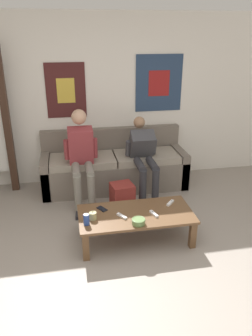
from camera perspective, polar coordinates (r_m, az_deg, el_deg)
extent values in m
plane|color=gray|center=(3.27, 1.33, -21.51)|extent=(18.00, 18.00, 0.00)
cube|color=white|center=(5.16, -4.87, 11.51)|extent=(10.00, 0.05, 2.55)
cube|color=#471E1E|center=(5.07, -10.43, 13.11)|extent=(0.58, 0.01, 0.80)
cube|color=gold|center=(5.06, -10.43, 13.10)|extent=(0.26, 0.01, 0.36)
cube|color=navy|center=(5.26, 5.76, 14.47)|extent=(0.74, 0.01, 0.86)
cube|color=maroon|center=(5.25, 5.77, 14.46)|extent=(0.33, 0.01, 0.39)
cube|color=#382319|center=(5.04, -20.00, 7.03)|extent=(0.10, 0.10, 2.05)
cube|color=#70665B|center=(5.32, -2.54, 2.50)|extent=(2.20, 0.13, 0.87)
cube|color=#70665B|center=(5.06, -1.90, -1.21)|extent=(2.20, 0.61, 0.44)
cube|color=#70665B|center=(5.01, -13.74, -1.43)|extent=(0.12, 0.61, 0.56)
cube|color=#70665B|center=(5.28, 9.30, 0.24)|extent=(0.12, 0.61, 0.56)
cube|color=gray|center=(4.92, -7.59, 1.24)|extent=(0.96, 0.57, 0.10)
cube|color=gray|center=(5.05, 3.55, 2.00)|extent=(0.96, 0.57, 0.10)
cube|color=brown|center=(3.79, 1.72, -8.04)|extent=(1.31, 0.64, 0.03)
cube|color=brown|center=(4.04, -7.55, -9.02)|extent=(0.07, 0.07, 0.32)
cube|color=brown|center=(4.25, 8.93, -7.43)|extent=(0.07, 0.07, 0.32)
cube|color=brown|center=(3.60, -7.02, -13.43)|extent=(0.07, 0.07, 0.32)
cube|color=brown|center=(3.83, 11.52, -11.33)|extent=(0.07, 0.07, 0.32)
cylinder|color=gray|center=(4.47, -8.69, -0.39)|extent=(0.11, 0.42, 0.11)
cylinder|color=gray|center=(4.39, -8.38, -4.55)|extent=(0.10, 0.10, 0.51)
cube|color=#232328|center=(4.45, -8.14, -7.89)|extent=(0.11, 0.25, 0.05)
cylinder|color=gray|center=(4.48, -6.39, -0.23)|extent=(0.11, 0.42, 0.11)
cylinder|color=gray|center=(4.40, -6.03, -4.37)|extent=(0.10, 0.10, 0.51)
cube|color=#232328|center=(4.46, -5.81, -7.71)|extent=(0.11, 0.25, 0.05)
cube|color=maroon|center=(4.62, -7.90, 3.82)|extent=(0.34, 0.30, 0.55)
sphere|color=tan|center=(4.56, -8.21, 8.80)|extent=(0.21, 0.21, 0.21)
cylinder|color=maroon|center=(4.62, -10.27, 3.17)|extent=(0.08, 0.10, 0.29)
cylinder|color=maroon|center=(4.64, -5.47, 3.50)|extent=(0.08, 0.10, 0.29)
cylinder|color=#2D2D33|center=(4.59, 2.44, 0.48)|extent=(0.11, 0.39, 0.11)
cylinder|color=#2D2D33|center=(4.52, 2.94, -3.48)|extent=(0.10, 0.10, 0.51)
cube|color=#232328|center=(4.58, 3.08, -6.74)|extent=(0.11, 0.25, 0.05)
cylinder|color=#2D2D33|center=(4.63, 4.62, 0.63)|extent=(0.11, 0.39, 0.11)
cylinder|color=#2D2D33|center=(4.56, 5.15, -3.28)|extent=(0.10, 0.10, 0.51)
cube|color=#232328|center=(4.62, 5.26, -6.52)|extent=(0.11, 0.25, 0.05)
cube|color=#3F3F44|center=(4.82, 2.72, 4.00)|extent=(0.35, 0.42, 0.49)
sphere|color=#9E7556|center=(4.90, 2.32, 7.95)|extent=(0.17, 0.17, 0.17)
cylinder|color=#3F3F44|center=(4.82, 0.39, 3.46)|extent=(0.08, 0.14, 0.25)
cylinder|color=#3F3F44|center=(4.90, 4.86, 3.72)|extent=(0.08, 0.14, 0.25)
cube|color=maroon|center=(4.46, -0.67, -5.10)|extent=(0.33, 0.31, 0.39)
cube|color=maroon|center=(4.40, -0.14, -6.80)|extent=(0.21, 0.13, 0.17)
cylinder|color=#607F47|center=(3.57, 2.19, -9.31)|extent=(0.14, 0.14, 0.06)
torus|color=#607F47|center=(3.56, 2.19, -8.97)|extent=(0.15, 0.15, 0.02)
cylinder|color=tan|center=(3.66, -5.80, -8.30)|extent=(0.08, 0.08, 0.09)
cylinder|color=black|center=(3.64, -5.83, -7.64)|extent=(0.00, 0.00, 0.01)
cylinder|color=#28479E|center=(3.57, -6.91, -8.90)|extent=(0.07, 0.07, 0.12)
cylinder|color=silver|center=(3.54, -6.96, -8.04)|extent=(0.06, 0.06, 0.00)
cube|color=white|center=(4.00, 7.72, -6.04)|extent=(0.12, 0.13, 0.02)
cylinder|color=#333842|center=(4.02, 7.94, -5.68)|extent=(0.01, 0.01, 0.00)
cube|color=white|center=(3.70, -0.74, -8.38)|extent=(0.10, 0.14, 0.02)
cylinder|color=#333842|center=(3.71, -1.07, -8.00)|extent=(0.01, 0.01, 0.00)
cube|color=white|center=(3.75, 4.88, -7.96)|extent=(0.08, 0.15, 0.02)
cylinder|color=#333842|center=(3.77, 4.62, -7.56)|extent=(0.01, 0.01, 0.00)
cube|color=black|center=(3.86, -4.20, -7.11)|extent=(0.13, 0.15, 0.01)
cube|color=black|center=(3.86, -4.20, -7.04)|extent=(0.12, 0.14, 0.00)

